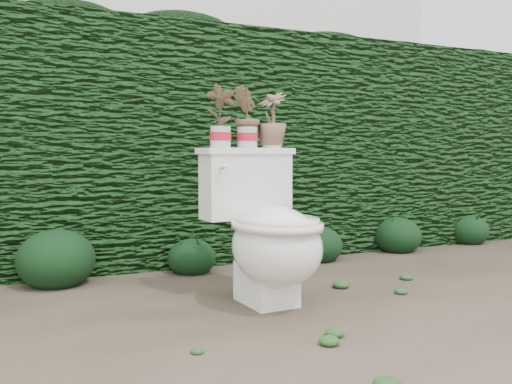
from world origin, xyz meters
name	(u,v)px	position (x,y,z in m)	size (l,w,h in m)	color
ground	(264,313)	(0.00, 0.00, 0.00)	(60.00, 60.00, 0.00)	brown
hedge	(170,146)	(0.00, 1.60, 0.80)	(8.00, 1.00, 1.60)	#1C4B19
house_wall	(129,70)	(0.60, 6.00, 2.00)	(8.00, 3.50, 4.00)	silver
toilet	(268,233)	(0.08, 0.13, 0.36)	(0.51, 0.71, 0.78)	white
potted_plant_left	(220,118)	(-0.08, 0.36, 0.93)	(0.16, 0.11, 0.31)	#237023
potted_plant_center	(247,119)	(0.08, 0.37, 0.93)	(0.17, 0.14, 0.31)	#237023
potted_plant_right	(272,121)	(0.22, 0.38, 0.92)	(0.16, 0.16, 0.29)	#237023
liriope_clump_2	(56,255)	(-0.84, 0.99, 0.17)	(0.44, 0.44, 0.35)	black
liriope_clump_3	(191,253)	(-0.04, 0.99, 0.12)	(0.30, 0.30, 0.24)	black
liriope_clump_4	(318,241)	(0.89, 0.99, 0.14)	(0.34, 0.34, 0.27)	black
liriope_clump_5	(397,232)	(1.63, 1.06, 0.15)	(0.36, 0.36, 0.29)	black
liriope_clump_6	(468,227)	(2.42, 1.12, 0.13)	(0.34, 0.34, 0.27)	black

